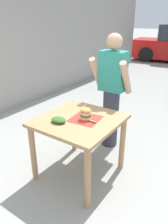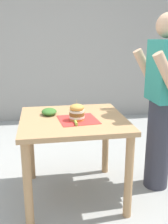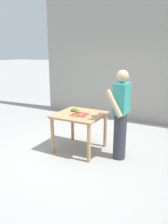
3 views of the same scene
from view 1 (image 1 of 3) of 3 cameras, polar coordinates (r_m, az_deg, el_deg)
ground_plane at (r=2.98m, az=-1.13°, el=-15.55°), size 80.00×80.00×0.00m
patio_table at (r=2.62m, az=-1.24°, el=-4.50°), size 0.90×0.93×0.78m
serving_paper at (r=2.55m, az=0.39°, el=-1.79°), size 0.36×0.36×0.00m
sandwich at (r=2.50m, az=0.46°, el=-0.44°), size 0.13×0.13×0.18m
pickle_spear at (r=2.45m, az=2.22°, el=-2.51°), size 0.09×0.02×0.02m
side_salad at (r=2.48m, az=-6.67°, el=-2.04°), size 0.18×0.14×0.06m
diner_across_table at (r=3.21m, az=7.23°, el=5.34°), size 0.55×0.35×1.69m
parked_car_mid_block at (r=14.99m, az=-8.84°, el=18.81°), size 4.25×1.94×1.60m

